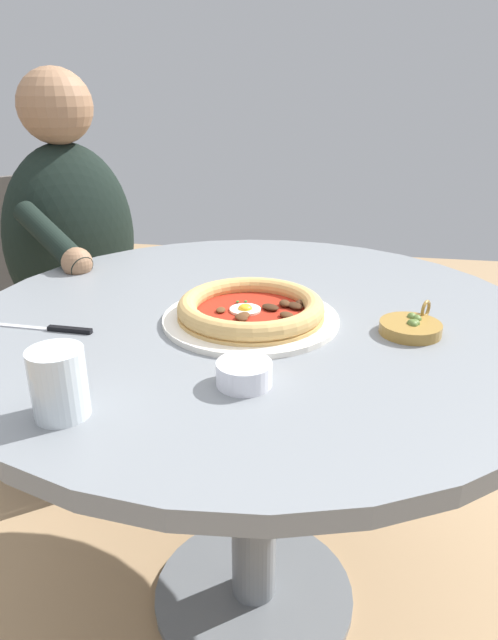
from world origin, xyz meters
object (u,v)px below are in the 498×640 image
Objects in this scene: water_glass at (59,388)px; olive_pan at (411,327)px; ramekin_capers at (244,373)px; cafe_chair_diner at (59,289)px; pizza_on_plate at (252,311)px; steak_knife at (54,329)px; dining_table at (255,374)px; diner_person at (80,304)px.

water_glass is 0.57m from olive_pan.
ramekin_capers is at bearing -60.76° from water_glass.
ramekin_capers is at bearing 132.46° from olive_pan.
olive_pan is at bearing -121.42° from cafe_chair_diner.
pizza_on_plate and olive_pan have the same top height.
water_glass reaches higher than steak_knife.
dining_table is 0.16m from pizza_on_plate.
diner_person is (0.74, 0.63, -0.22)m from ramekin_capers.
diner_person is 0.15m from cafe_chair_diner.
water_glass is 0.24m from ramekin_capers.
diner_person reaches higher than pizza_on_plate.
diner_person reaches higher than water_glass.
dining_table is at bearing 6.50° from ramekin_capers.
pizza_on_plate is 0.27m from olive_pan.
pizza_on_plate is 0.34m from steak_knife.
olive_pan is (-0.00, -0.27, -0.01)m from pizza_on_plate.
diner_person is at bearing 59.61° from olive_pan.
ramekin_capers is at bearing -138.08° from cafe_chair_diner.
cafe_chair_diner reaches higher than olive_pan.
cafe_chair_diner is at bearing 51.36° from diner_person.
water_glass is at bearing -149.73° from steak_knife.
dining_table is 0.91m from cafe_chair_diner.
water_glass is at bearing 119.24° from ramekin_capers.
pizza_on_plate is 2.59× the size of olive_pan.
steak_knife is at bearing 107.12° from pizza_on_plate.
steak_knife is (-0.10, 0.33, -0.02)m from pizza_on_plate.
olive_pan reaches higher than steak_knife.
dining_table is 0.38m from steak_knife.
water_glass is 0.99m from diner_person.
cafe_chair_diner is at bearing 58.58° from olive_pan.
steak_knife is at bearing 99.21° from olive_pan.
steak_knife is 0.70m from diner_person.
ramekin_capers is 1.00m from diner_person.
cafe_chair_diner reaches higher than steak_knife.
dining_table is 11.73× the size of water_glass.
cafe_chair_diner is at bearing 28.96° from steak_knife.
dining_table is at bearing -65.90° from steak_knife.
steak_knife is (0.25, 0.14, -0.04)m from water_glass.
water_glass reaches higher than olive_pan.
cafe_chair_diner reaches higher than ramekin_capers.
steak_knife is at bearing 70.37° from ramekin_capers.
water_glass is 0.29m from steak_knife.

